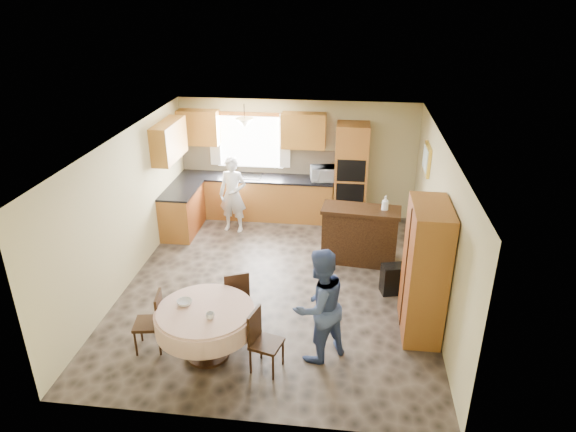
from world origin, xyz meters
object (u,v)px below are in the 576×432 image
(cupboard, at_px, (425,271))
(chair_left, at_px, (153,319))
(chair_right, at_px, (262,338))
(person_sink, at_px, (233,195))
(sideboard, at_px, (360,237))
(chair_back, at_px, (236,294))
(person_dining, at_px, (319,306))
(oven_tower, at_px, (351,175))
(dining_table, at_px, (205,320))

(cupboard, distance_m, chair_left, 3.81)
(chair_right, bearing_deg, person_sink, 32.98)
(chair_left, bearing_deg, sideboard, 125.96)
(chair_right, relative_size, person_sink, 0.55)
(person_sink, bearing_deg, chair_back, -69.44)
(person_dining, bearing_deg, chair_right, -16.98)
(person_dining, bearing_deg, oven_tower, -135.80)
(dining_table, height_order, person_sink, person_sink)
(chair_left, relative_size, person_dining, 0.54)
(sideboard, bearing_deg, chair_back, -125.22)
(sideboard, height_order, person_dining, person_dining)
(dining_table, bearing_deg, person_dining, 6.64)
(oven_tower, relative_size, sideboard, 1.54)
(sideboard, bearing_deg, dining_table, -119.73)
(sideboard, height_order, chair_back, sideboard)
(sideboard, relative_size, cupboard, 0.70)
(dining_table, height_order, chair_back, chair_back)
(cupboard, relative_size, dining_table, 1.50)
(oven_tower, relative_size, dining_table, 1.61)
(cupboard, xyz_separation_m, chair_right, (-2.13, -1.10, -0.51))
(oven_tower, height_order, sideboard, oven_tower)
(chair_back, bearing_deg, chair_left, 13.03)
(oven_tower, height_order, dining_table, oven_tower)
(cupboard, relative_size, chair_left, 2.27)
(person_dining, bearing_deg, chair_left, -38.64)
(dining_table, height_order, person_dining, person_dining)
(sideboard, distance_m, cupboard, 2.19)
(cupboard, bearing_deg, chair_left, -166.53)
(person_sink, height_order, person_dining, person_dining)
(chair_right, bearing_deg, chair_left, 97.48)
(chair_back, bearing_deg, person_sink, -99.99)
(oven_tower, bearing_deg, chair_right, -102.62)
(chair_right, relative_size, person_dining, 0.53)
(dining_table, relative_size, chair_left, 1.52)
(cupboard, relative_size, person_dining, 1.22)
(dining_table, bearing_deg, chair_left, 174.71)
(cupboard, distance_m, dining_table, 3.09)
(oven_tower, xyz_separation_m, person_dining, (-0.35, -4.43, -0.25))
(chair_right, xyz_separation_m, person_dining, (0.71, 0.32, 0.33))
(dining_table, bearing_deg, person_sink, 97.16)
(chair_right, height_order, person_dining, person_dining)
(dining_table, relative_size, chair_right, 1.53)
(cupboard, bearing_deg, chair_right, -152.80)
(sideboard, bearing_deg, chair_right, -107.09)
(cupboard, xyz_separation_m, chair_left, (-3.67, -0.88, -0.51))
(cupboard, distance_m, person_sink, 4.51)
(person_sink, bearing_deg, oven_tower, 23.98)
(dining_table, bearing_deg, cupboard, 18.03)
(oven_tower, distance_m, chair_left, 5.26)
(dining_table, xyz_separation_m, chair_right, (0.78, -0.15, -0.11))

